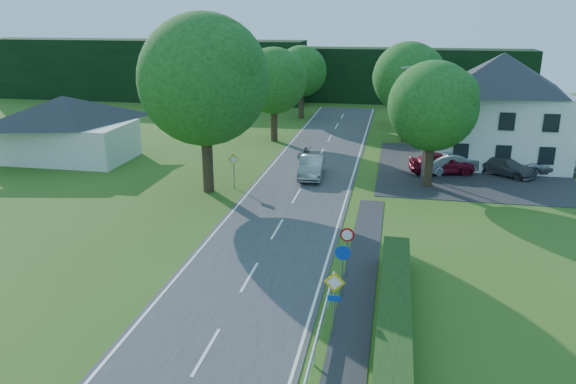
% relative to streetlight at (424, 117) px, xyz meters
% --- Properties ---
extents(road, '(7.00, 80.00, 0.04)m').
position_rel_streetlight_xyz_m(road, '(-8.06, -10.00, -4.44)').
color(road, '#373739').
rests_on(road, ground).
extents(parking_pad, '(14.00, 16.00, 0.04)m').
position_rel_streetlight_xyz_m(parking_pad, '(3.94, 3.00, -4.44)').
color(parking_pad, '#272729').
rests_on(parking_pad, ground).
extents(line_edge_left, '(0.12, 80.00, 0.01)m').
position_rel_streetlight_xyz_m(line_edge_left, '(-11.31, -10.00, -4.42)').
color(line_edge_left, white).
rests_on(line_edge_left, road).
extents(line_edge_right, '(0.12, 80.00, 0.01)m').
position_rel_streetlight_xyz_m(line_edge_right, '(-4.81, -10.00, -4.42)').
color(line_edge_right, white).
rests_on(line_edge_right, road).
extents(line_centre, '(0.12, 80.00, 0.01)m').
position_rel_streetlight_xyz_m(line_centre, '(-8.06, -10.00, -4.42)').
color(line_centre, white).
rests_on(line_centre, road).
extents(tree_main, '(9.40, 9.40, 11.64)m').
position_rel_streetlight_xyz_m(tree_main, '(-14.06, -6.00, 1.36)').
color(tree_main, '#154716').
rests_on(tree_main, ground).
extents(tree_left_far, '(7.00, 7.00, 8.58)m').
position_rel_streetlight_xyz_m(tree_left_far, '(-13.06, 10.00, -0.17)').
color(tree_left_far, '#154716').
rests_on(tree_left_far, ground).
extents(tree_right_far, '(7.40, 7.40, 9.09)m').
position_rel_streetlight_xyz_m(tree_right_far, '(-1.06, 12.00, 0.08)').
color(tree_right_far, '#154716').
rests_on(tree_right_far, ground).
extents(tree_left_back, '(6.60, 6.60, 8.07)m').
position_rel_streetlight_xyz_m(tree_left_back, '(-12.56, 22.00, -0.43)').
color(tree_left_back, '#154716').
rests_on(tree_left_back, ground).
extents(tree_right_back, '(6.20, 6.20, 7.56)m').
position_rel_streetlight_xyz_m(tree_right_back, '(-2.06, 20.00, -0.68)').
color(tree_right_back, '#154716').
rests_on(tree_right_back, ground).
extents(tree_right_mid, '(7.00, 7.00, 8.58)m').
position_rel_streetlight_xyz_m(tree_right_mid, '(0.44, -2.00, -0.17)').
color(tree_right_mid, '#154716').
rests_on(tree_right_mid, ground).
extents(treeline_left, '(44.00, 6.00, 8.00)m').
position_rel_streetlight_xyz_m(treeline_left, '(-36.06, 32.00, -0.46)').
color(treeline_left, black).
rests_on(treeline_left, ground).
extents(treeline_right, '(30.00, 5.00, 7.00)m').
position_rel_streetlight_xyz_m(treeline_right, '(-0.06, 36.00, -0.96)').
color(treeline_right, black).
rests_on(treeline_right, ground).
extents(bungalow_left, '(11.00, 6.50, 5.20)m').
position_rel_streetlight_xyz_m(bungalow_left, '(-28.06, 0.00, -1.75)').
color(bungalow_left, silver).
rests_on(bungalow_left, ground).
extents(house_white, '(10.60, 8.40, 8.60)m').
position_rel_streetlight_xyz_m(house_white, '(5.94, 6.00, -0.06)').
color(house_white, silver).
rests_on(house_white, ground).
extents(streetlight, '(2.03, 0.18, 8.00)m').
position_rel_streetlight_xyz_m(streetlight, '(0.00, 0.00, 0.00)').
color(streetlight, gray).
rests_on(streetlight, ground).
extents(sign_priority_right, '(0.78, 0.09, 2.59)m').
position_rel_streetlight_xyz_m(sign_priority_right, '(-3.76, -22.02, -2.67)').
color(sign_priority_right, gray).
rests_on(sign_priority_right, ground).
extents(sign_roundabout, '(0.64, 0.08, 2.37)m').
position_rel_streetlight_xyz_m(sign_roundabout, '(-3.76, -19.02, -2.79)').
color(sign_roundabout, gray).
rests_on(sign_roundabout, ground).
extents(sign_speed_limit, '(0.64, 0.11, 2.37)m').
position_rel_streetlight_xyz_m(sign_speed_limit, '(-3.76, -17.03, -2.70)').
color(sign_speed_limit, gray).
rests_on(sign_speed_limit, ground).
extents(sign_priority_left, '(0.78, 0.09, 2.44)m').
position_rel_streetlight_xyz_m(sign_priority_left, '(-12.56, -5.02, -2.75)').
color(sign_priority_left, gray).
rests_on(sign_priority_left, ground).
extents(moving_car, '(1.89, 4.81, 1.56)m').
position_rel_streetlight_xyz_m(moving_car, '(-7.76, -1.37, -3.65)').
color(moving_car, '#A0A0A4').
rests_on(moving_car, road).
extents(motorcycle, '(1.32, 1.91, 0.95)m').
position_rel_streetlight_xyz_m(motorcycle, '(-9.02, 4.40, -3.95)').
color(motorcycle, black).
rests_on(motorcycle, road).
extents(parked_car_red, '(5.05, 2.88, 1.62)m').
position_rel_streetlight_xyz_m(parked_car_red, '(1.59, 1.45, -3.61)').
color(parked_car_red, maroon).
rests_on(parked_car_red, parking_pad).
extents(parked_car_silver_a, '(4.81, 3.56, 1.51)m').
position_rel_streetlight_xyz_m(parked_car_silver_a, '(2.28, 1.81, -3.67)').
color(parked_car_silver_a, silver).
rests_on(parked_car_silver_a, parking_pad).
extents(parked_car_grey, '(4.76, 4.09, 1.31)m').
position_rel_streetlight_xyz_m(parked_car_grey, '(6.16, 1.96, -3.77)').
color(parked_car_grey, '#515156').
rests_on(parked_car_grey, parking_pad).
extents(parked_car_silver_b, '(4.71, 2.39, 1.28)m').
position_rel_streetlight_xyz_m(parked_car_silver_b, '(9.77, 3.00, -3.79)').
color(parked_car_silver_b, '#99989F').
rests_on(parked_car_silver_b, parking_pad).
extents(parasol, '(2.42, 2.44, 1.68)m').
position_rel_streetlight_xyz_m(parasol, '(5.22, 3.56, -3.58)').
color(parasol, red).
rests_on(parasol, parking_pad).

